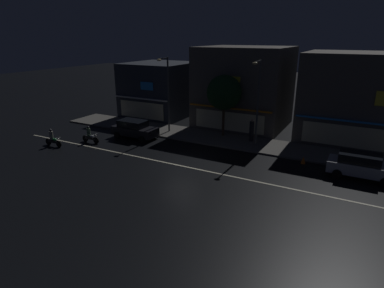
# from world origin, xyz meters

# --- Properties ---
(ground_plane) EXTENTS (140.00, 140.00, 0.00)m
(ground_plane) POSITION_xyz_m (0.00, 0.00, 0.00)
(ground_plane) COLOR black
(lane_divider_stripe) EXTENTS (32.80, 0.16, 0.01)m
(lane_divider_stripe) POSITION_xyz_m (0.00, 0.00, 0.01)
(lane_divider_stripe) COLOR beige
(lane_divider_stripe) RESTS_ON ground
(sidewalk_far) EXTENTS (34.53, 4.04, 0.14)m
(sidewalk_far) POSITION_xyz_m (0.00, 7.19, 0.07)
(sidewalk_far) COLOR #5B5954
(sidewalk_far) RESTS_ON ground
(storefront_left_block) EXTENTS (8.72, 7.82, 7.79)m
(storefront_left_block) POSITION_xyz_m (10.36, 13.04, 3.89)
(storefront_left_block) COLOR #56514C
(storefront_left_block) RESTS_ON ground
(storefront_center_block) EXTENTS (7.16, 7.78, 6.16)m
(storefront_center_block) POSITION_xyz_m (-10.36, 13.02, 3.08)
(storefront_center_block) COLOR #2D333D
(storefront_center_block) RESTS_ON ground
(storefront_right_block) EXTENTS (8.74, 8.14, 8.10)m
(storefront_right_block) POSITION_xyz_m (0.00, 13.20, 4.04)
(storefront_right_block) COLOR #56514C
(storefront_right_block) RESTS_ON ground
(streetlamp_west) EXTENTS (0.44, 1.64, 7.11)m
(streetlamp_west) POSITION_xyz_m (-5.40, 6.80, 4.33)
(streetlamp_west) COLOR #47494C
(streetlamp_west) RESTS_ON sidewalk_far
(streetlamp_mid) EXTENTS (0.44, 1.64, 7.16)m
(streetlamp_mid) POSITION_xyz_m (3.46, 6.67, 4.36)
(streetlamp_mid) COLOR #47494C
(streetlamp_mid) RESTS_ON sidewalk_far
(pedestrian_on_sidewalk) EXTENTS (0.40, 0.40, 1.99)m
(pedestrian_on_sidewalk) POSITION_xyz_m (2.76, 7.84, 1.06)
(pedestrian_on_sidewalk) COLOR #232328
(pedestrian_on_sidewalk) RESTS_ON sidewalk_far
(street_tree) EXTENTS (3.19, 3.19, 5.66)m
(street_tree) POSITION_xyz_m (-0.14, 8.21, 4.19)
(street_tree) COLOR #473323
(street_tree) RESTS_ON sidewalk_far
(parked_car_near_kerb) EXTENTS (4.30, 1.98, 1.67)m
(parked_car_near_kerb) POSITION_xyz_m (-7.29, 3.96, 0.87)
(parked_car_near_kerb) COLOR black
(parked_car_near_kerb) RESTS_ON ground
(parked_car_trailing) EXTENTS (4.30, 1.98, 1.67)m
(parked_car_trailing) POSITION_xyz_m (11.71, 3.99, 0.87)
(parked_car_trailing) COLOR silver
(parked_car_trailing) RESTS_ON ground
(motorcycle_lead) EXTENTS (1.90, 0.60, 1.52)m
(motorcycle_lead) POSITION_xyz_m (-12.03, -1.34, 0.63)
(motorcycle_lead) COLOR black
(motorcycle_lead) RESTS_ON ground
(motorcycle_following) EXTENTS (1.90, 0.60, 1.52)m
(motorcycle_following) POSITION_xyz_m (-9.90, 0.90, 0.63)
(motorcycle_following) COLOR black
(motorcycle_following) RESTS_ON ground
(traffic_cone) EXTENTS (0.36, 0.36, 0.55)m
(traffic_cone) POSITION_xyz_m (7.88, 4.76, 0.28)
(traffic_cone) COLOR orange
(traffic_cone) RESTS_ON ground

